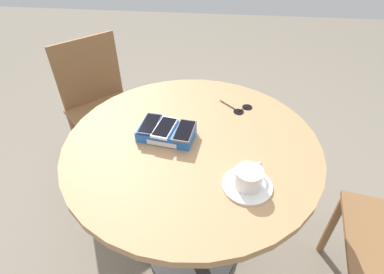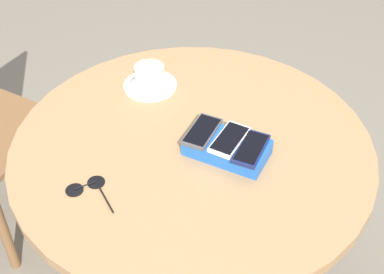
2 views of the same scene
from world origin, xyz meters
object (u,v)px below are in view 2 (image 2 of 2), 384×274
Objects in this scene: phone_white at (230,139)px; phone_box at (227,148)px; sunglasses at (88,188)px; coffee_cup at (149,76)px; saucer at (150,85)px; phone_gray at (202,131)px; phone_navy at (251,149)px; round_table at (192,180)px.

phone_box is at bearing 30.33° from phone_white.
sunglasses is (0.29, 0.22, -0.02)m from phone_box.
sunglasses is (-0.01, 0.44, -0.04)m from coffee_cup.
phone_box is at bearing -142.19° from sunglasses.
saucer reaches higher than sunglasses.
saucer is (0.30, -0.22, -0.02)m from phone_box.
phone_box is 2.06× the size of coffee_cup.
phone_box is 0.37m from coffee_cup.
saucer is at bearing -35.15° from phone_white.
phone_white is at bearing 144.85° from saucer.
phone_white reaches higher than phone_gray.
phone_gray reaches higher than phone_box.
phone_navy is at bearing -149.26° from sunglasses.
coffee_cup is (0.30, -0.21, -0.01)m from phone_white.
phone_box is 1.39× the size of saucer.
phone_white is 0.37m from coffee_cup.
phone_gray is 0.32m from sunglasses.
phone_box is at bearing 170.91° from phone_gray.
saucer is at bearing -42.02° from phone_gray.
saucer is 0.04m from coffee_cup.
phone_navy reaches higher than sunglasses.
phone_box is 1.65× the size of phone_navy.
round_table is 7.11× the size of phone_navy.
saucer is at bearing -88.67° from sunglasses.
phone_box is 0.03m from phone_white.
phone_box is 0.08m from phone_gray.
coffee_cup reaches higher than phone_navy.
round_table is 0.34m from coffee_cup.
phone_box is 1.56× the size of sunglasses.
sunglasses reaches higher than round_table.
phone_gray reaches higher than round_table.
coffee_cup is (0.00, 0.00, 0.04)m from saucer.
phone_white is at bearing 145.26° from coffee_cup.
coffee_cup is at bearing -31.97° from phone_navy.
phone_navy is 0.14m from phone_gray.
phone_gray is at bearing 137.98° from saucer.
phone_gray reaches higher than saucer.
phone_box is 1.61× the size of phone_white.
phone_navy is at bearing 164.67° from phone_white.
phone_gray is at bearing 178.21° from round_table.
coffee_cup reaches higher than round_table.
coffee_cup reaches higher than saucer.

